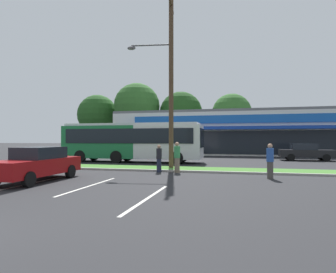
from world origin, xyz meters
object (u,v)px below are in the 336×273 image
(pedestrian_by_pole, at_px, (270,161))
(bus_stop_bench, at_px, (58,162))
(utility_pole, at_px, (169,77))
(pedestrian_near_bench, at_px, (177,157))
(car_2, at_px, (37,164))
(pedestrian_mid, at_px, (159,158))
(city_bus, at_px, (132,141))
(car_1, at_px, (306,152))

(pedestrian_by_pole, bearing_deg, bus_stop_bench, -131.58)
(utility_pole, height_order, pedestrian_near_bench, utility_pole)
(car_2, relative_size, pedestrian_by_pole, 2.78)
(utility_pole, xyz_separation_m, pedestrian_by_pole, (5.81, -3.14, -5.06))
(utility_pole, relative_size, pedestrian_mid, 6.94)
(city_bus, bearing_deg, pedestrian_by_pole, -38.28)
(utility_pole, height_order, pedestrian_mid, utility_pole)
(city_bus, xyz_separation_m, car_2, (-0.31, -11.40, -0.97))
(pedestrian_near_bench, bearing_deg, pedestrian_by_pole, -10.66)
(car_1, relative_size, car_2, 0.96)
(pedestrian_by_pole, height_order, pedestrian_mid, pedestrian_by_pole)
(utility_pole, height_order, car_2, utility_pole)
(bus_stop_bench, xyz_separation_m, pedestrian_near_bench, (7.53, 0.37, 0.38))
(car_1, xyz_separation_m, pedestrian_mid, (-10.45, -11.99, 0.03))
(utility_pole, xyz_separation_m, pedestrian_near_bench, (0.88, -1.74, -5.04))
(city_bus, bearing_deg, car_1, 20.14)
(car_2, xyz_separation_m, pedestrian_by_pole, (10.50, 3.38, 0.07))
(bus_stop_bench, bearing_deg, car_2, 113.91)
(pedestrian_near_bench, xyz_separation_m, pedestrian_by_pole, (4.93, -1.41, -0.02))
(city_bus, bearing_deg, pedestrian_mid, -57.70)
(car_2, bearing_deg, pedestrian_near_bench, 130.70)
(bus_stop_bench, distance_m, pedestrian_mid, 6.47)
(car_2, bearing_deg, city_bus, 178.46)
(bus_stop_bench, relative_size, pedestrian_by_pole, 0.93)
(pedestrian_by_pole, bearing_deg, pedestrian_near_bench, -142.77)
(utility_pole, distance_m, pedestrian_by_pole, 8.32)
(bus_stop_bench, xyz_separation_m, car_1, (16.90, 12.37, 0.27))
(bus_stop_bench, xyz_separation_m, pedestrian_by_pole, (12.46, -1.04, 0.36))
(pedestrian_near_bench, xyz_separation_m, pedestrian_mid, (-1.08, 0.01, -0.08))
(pedestrian_by_pole, bearing_deg, utility_pole, -155.24)
(utility_pole, relative_size, car_2, 2.34)
(car_2, relative_size, pedestrian_near_bench, 2.71)
(city_bus, height_order, pedestrian_mid, city_bus)
(utility_pole, bearing_deg, city_bus, 131.95)
(car_1, distance_m, pedestrian_mid, 15.90)
(utility_pole, xyz_separation_m, car_1, (10.25, 10.27, -5.15))
(utility_pole, bearing_deg, pedestrian_near_bench, -63.09)
(car_2, distance_m, pedestrian_near_bench, 7.35)
(city_bus, distance_m, pedestrian_by_pole, 13.00)
(city_bus, distance_m, car_1, 15.63)
(bus_stop_bench, bearing_deg, pedestrian_mid, -176.58)
(car_1, bearing_deg, city_bus, -159.78)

